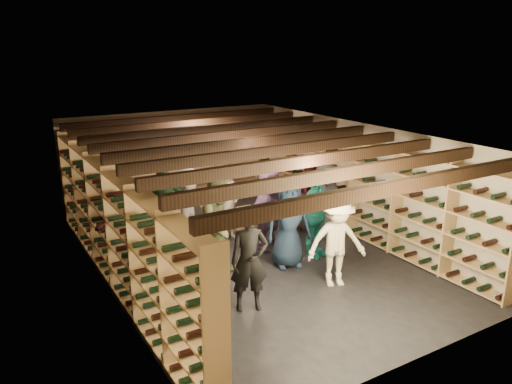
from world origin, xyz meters
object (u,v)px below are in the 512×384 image
at_px(person_9, 189,206).
at_px(person_10, 164,205).
at_px(crate_stack_right, 243,220).
at_px(person_0, 187,269).
at_px(person_8, 311,194).
at_px(person_1, 249,261).
at_px(person_3, 337,242).
at_px(crate_loose, 284,217).
at_px(person_2, 221,225).
at_px(person_7, 229,204).
at_px(person_6, 289,223).
at_px(person_12, 325,199).
at_px(person_5, 138,224).
at_px(person_4, 315,215).
at_px(person_11, 270,208).
at_px(crate_stack_left, 216,221).

bearing_deg(person_9, person_10, 155.69).
xyz_separation_m(crate_stack_right, person_9, (-1.28, -0.00, 0.54)).
distance_m(person_0, person_8, 4.48).
bearing_deg(person_1, person_3, 17.30).
height_order(crate_loose, person_2, person_2).
height_order(person_1, person_7, person_1).
xyz_separation_m(person_6, person_12, (1.53, 0.87, -0.03)).
distance_m(crate_loose, person_7, 1.88).
height_order(person_7, person_9, person_7).
bearing_deg(person_10, person_9, 5.72).
height_order(person_5, person_8, person_5).
bearing_deg(person_2, crate_stack_right, 39.97).
height_order(crate_loose, person_12, person_12).
relative_size(person_4, person_8, 1.05).
xyz_separation_m(person_8, person_10, (-3.23, 0.59, 0.10)).
bearing_deg(person_2, person_6, -24.10).
relative_size(person_3, person_11, 0.96).
distance_m(person_3, person_12, 2.33).
xyz_separation_m(crate_stack_right, person_8, (1.40, -0.59, 0.54)).
distance_m(person_3, person_7, 2.79).
xyz_separation_m(crate_loose, person_0, (-3.64, -2.85, 0.70)).
bearing_deg(person_6, person_1, -129.05).
distance_m(crate_stack_right, person_10, 1.94).
bearing_deg(person_8, person_6, -147.85).
xyz_separation_m(person_2, person_8, (2.81, 1.12, -0.14)).
height_order(crate_stack_right, person_3, person_3).
bearing_deg(person_4, person_10, 125.04).
xyz_separation_m(crate_stack_right, person_11, (0.01, -1.09, 0.57)).
height_order(crate_stack_left, person_7, person_7).
relative_size(person_2, person_9, 1.18).
bearing_deg(person_9, crate_stack_right, -24.31).
distance_m(person_1, person_10, 3.04).
xyz_separation_m(person_2, person_7, (0.87, 1.35, -0.13)).
xyz_separation_m(person_0, person_3, (2.59, -0.32, 0.01)).
relative_size(person_1, person_9, 1.03).
relative_size(crate_loose, person_10, 0.28).
relative_size(person_7, person_12, 0.98).
xyz_separation_m(person_2, person_6, (1.24, -0.30, -0.08)).
height_order(person_7, person_10, person_10).
bearing_deg(person_2, person_4, -16.53).
bearing_deg(person_10, person_11, -24.88).
distance_m(person_1, person_4, 2.38).
relative_size(crate_stack_right, person_4, 0.31).
distance_m(person_1, person_11, 2.52).
xyz_separation_m(person_7, person_8, (1.94, -0.23, -0.01)).
xyz_separation_m(person_0, person_11, (2.52, 1.68, 0.04)).
height_order(crate_stack_left, person_12, person_12).
bearing_deg(person_9, person_4, -71.35).
distance_m(person_3, person_6, 1.10).
height_order(person_2, person_8, person_2).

